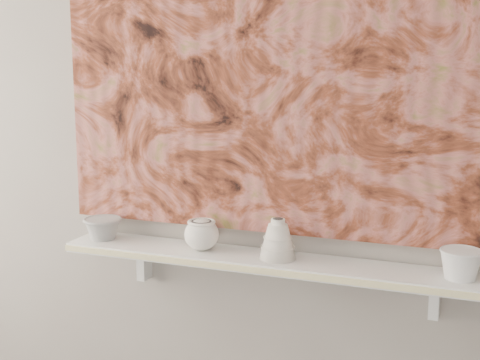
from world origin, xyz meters
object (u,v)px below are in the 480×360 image
at_px(painting, 282,59).
at_px(bowl_white, 461,264).
at_px(bowl_grey, 103,228).
at_px(cup_cream, 202,235).
at_px(shelf, 272,262).
at_px(bell_vessel, 278,239).

xyz_separation_m(painting, bowl_white, (0.56, -0.08, -0.57)).
xyz_separation_m(bowl_grey, bowl_white, (1.17, 0.00, 0.01)).
bearing_deg(cup_cream, bowl_white, 0.00).
height_order(shelf, bowl_grey, bowl_grey).
bearing_deg(bowl_grey, cup_cream, 0.00).
distance_m(shelf, bowl_white, 0.56).
relative_size(shelf, bowl_grey, 10.57).
xyz_separation_m(cup_cream, bell_vessel, (0.26, 0.00, 0.01)).
distance_m(painting, bowl_white, 0.80).
bearing_deg(bell_vessel, bowl_white, 0.00).
xyz_separation_m(painting, cup_cream, (-0.24, -0.08, -0.56)).
bearing_deg(cup_cream, painting, 18.52).
bearing_deg(bell_vessel, cup_cream, 180.00).
height_order(bowl_grey, bowl_white, bowl_white).
xyz_separation_m(shelf, painting, (0.00, 0.08, 0.62)).
relative_size(bowl_grey, cup_cream, 1.18).
bearing_deg(bell_vessel, bowl_grey, 180.00).
bearing_deg(shelf, painting, 90.00).
bearing_deg(painting, shelf, -90.00).
xyz_separation_m(bowl_grey, cup_cream, (0.37, 0.00, 0.01)).
bearing_deg(cup_cream, bowl_grey, 180.00).
height_order(painting, bowl_grey, painting).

